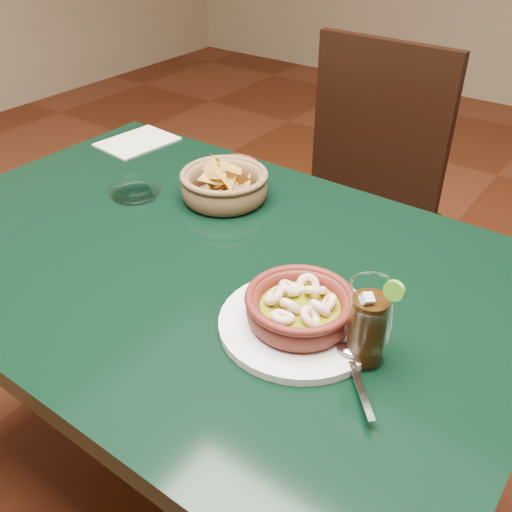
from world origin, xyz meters
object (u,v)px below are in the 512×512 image
Objects in this scene: dining_table at (205,295)px; dining_chair at (351,201)px; shrimp_plate at (300,312)px; chip_basket at (224,185)px; cola_drink at (368,324)px.

dining_chair reaches higher than dining_table.
dining_table is 0.30m from shrimp_plate.
dining_chair reaches higher than chip_basket.
shrimp_plate is at bearing 178.69° from cola_drink.
cola_drink reaches higher than shrimp_plate.
cola_drink is (0.42, -0.78, 0.28)m from dining_chair.
dining_chair is at bearing 118.41° from cola_drink.
shrimp_plate reaches higher than dining_table.
chip_basket is at bearing 117.51° from dining_table.
dining_chair is 6.40× the size of cola_drink.
shrimp_plate is at bearing -35.74° from chip_basket.
chip_basket is at bearing -95.00° from dining_chair.
dining_table is 3.87× the size of shrimp_plate.
cola_drink is at bearing -28.95° from chip_basket.
dining_chair is 0.88m from shrimp_plate.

